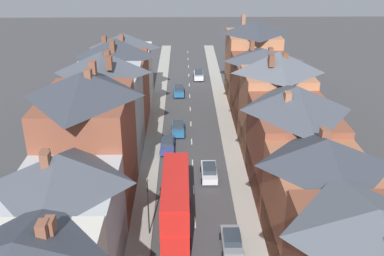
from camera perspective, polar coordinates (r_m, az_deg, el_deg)
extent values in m
cube|color=#A8A399|center=(61.47, -4.84, -0.92)|extent=(2.20, 104.00, 0.14)
cube|color=#A8A399|center=(61.63, 4.66, -0.85)|extent=(2.20, 104.00, 0.14)
cube|color=silver|center=(44.00, 0.39, -11.88)|extent=(0.14, 1.80, 0.01)
cube|color=silver|center=(49.00, 0.21, -7.79)|extent=(0.14, 1.80, 0.01)
cube|color=silver|center=(54.20, 0.07, -4.48)|extent=(0.14, 1.80, 0.01)
cube|color=silver|center=(59.56, -0.05, -1.74)|extent=(0.14, 1.80, 0.01)
cube|color=silver|center=(65.02, -0.14, 0.53)|extent=(0.14, 1.80, 0.01)
cube|color=silver|center=(70.58, -0.22, 2.45)|extent=(0.14, 1.80, 0.01)
cube|color=silver|center=(76.20, -0.29, 4.09)|extent=(0.14, 1.80, 0.01)
cube|color=silver|center=(81.87, -0.35, 5.50)|extent=(0.14, 1.80, 0.01)
cube|color=silver|center=(87.59, -0.41, 6.73)|extent=(0.14, 1.80, 0.01)
cube|color=silver|center=(93.34, -0.45, 7.81)|extent=(0.14, 1.80, 0.01)
cube|color=silver|center=(99.13, -0.49, 8.76)|extent=(0.14, 1.80, 0.01)
cube|color=silver|center=(104.93, -0.53, 9.61)|extent=(0.14, 1.80, 0.01)
pyramid|color=#383D47|center=(27.00, -21.58, -14.86)|extent=(8.00, 9.80, 1.76)
cube|color=brown|center=(27.88, -17.65, -11.71)|extent=(0.60, 0.90, 0.91)
cube|color=brown|center=(27.56, -18.44, -12.16)|extent=(0.60, 0.90, 1.01)
cube|color=#ADB2B7|center=(37.40, -15.53, -12.33)|extent=(8.00, 9.36, 8.31)
cube|color=#1E5133|center=(38.18, -9.14, -15.64)|extent=(0.12, 8.61, 3.20)
pyramid|color=#474C56|center=(34.57, -16.50, -5.03)|extent=(8.00, 9.36, 2.51)
cube|color=brown|center=(35.12, -18.16, -3.65)|extent=(0.60, 0.90, 1.24)
cube|color=brown|center=(34.03, -18.04, -4.22)|extent=(0.60, 0.90, 1.58)
cube|color=brown|center=(45.00, -12.82, -3.00)|extent=(8.00, 10.94, 11.68)
cube|color=black|center=(46.41, -7.54, -7.68)|extent=(0.12, 10.07, 3.20)
pyramid|color=#383D47|center=(42.39, -13.67, 5.47)|extent=(8.00, 10.94, 2.30)
cube|color=brown|center=(41.86, -13.04, 6.33)|extent=(0.60, 0.90, 1.42)
cube|color=brown|center=(44.18, -12.48, 7.35)|extent=(0.60, 0.90, 1.51)
cube|color=#ADB2B7|center=(54.51, -10.76, 1.50)|extent=(8.00, 9.89, 10.78)
cube|color=#1E5133|center=(55.51, -6.45, -2.07)|extent=(0.12, 9.10, 3.20)
pyramid|color=#474C56|center=(52.40, -11.31, 8.23)|extent=(8.00, 9.89, 2.49)
cube|color=brown|center=(51.84, -10.68, 8.91)|extent=(0.60, 0.90, 1.39)
cube|color=brown|center=(49.19, -10.47, 8.14)|extent=(0.60, 0.90, 1.42)
cube|color=brown|center=(63.98, -9.35, 4.59)|extent=(8.00, 10.29, 9.98)
cube|color=#1E5133|center=(64.71, -5.70, 1.82)|extent=(0.12, 9.47, 3.20)
pyramid|color=#383D47|center=(62.24, -9.74, 10.05)|extent=(8.00, 10.29, 2.56)
cube|color=brown|center=(63.02, -11.08, 10.78)|extent=(0.60, 0.90, 1.41)
cube|color=brown|center=(59.29, -10.09, 10.14)|extent=(0.60, 0.90, 1.59)
cube|color=silver|center=(73.05, -8.35, 6.64)|extent=(8.00, 8.62, 8.92)
cube|color=black|center=(73.54, -5.17, 4.57)|extent=(0.12, 7.93, 3.20)
pyramid|color=#474C56|center=(71.62, -8.62, 10.93)|extent=(8.00, 8.62, 2.29)
cube|color=brown|center=(69.36, -8.96, 11.10)|extent=(0.60, 0.90, 1.41)
pyramid|color=#565B66|center=(28.73, 22.44, -11.06)|extent=(8.00, 10.44, 1.84)
cube|color=#A36042|center=(39.50, 15.78, -10.01)|extent=(8.00, 9.29, 8.56)
cube|color=navy|center=(40.12, 9.79, -13.48)|extent=(0.12, 8.55, 3.20)
pyramid|color=#383D47|center=(36.85, 16.70, -2.96)|extent=(8.00, 9.29, 2.29)
cube|color=brown|center=(37.92, 16.42, -1.03)|extent=(0.60, 0.90, 1.34)
cube|color=brown|center=(47.96, 12.51, -2.85)|extent=(8.00, 11.39, 9.24)
cube|color=navy|center=(48.62, 7.66, -6.12)|extent=(0.12, 10.48, 3.20)
pyramid|color=#474C56|center=(45.70, 13.16, 3.73)|extent=(8.00, 11.39, 2.47)
cube|color=#99664C|center=(44.19, 12.05, 3.86)|extent=(0.60, 0.90, 1.03)
cube|color=#B2704C|center=(56.21, 10.46, 1.89)|extent=(8.00, 7.55, 10.18)
cube|color=maroon|center=(56.94, 6.31, -1.38)|extent=(0.12, 6.95, 3.20)
pyramid|color=#565B66|center=(54.19, 10.96, 8.19)|extent=(8.00, 7.55, 2.63)
cube|color=brown|center=(53.90, 11.71, 8.71)|extent=(0.60, 0.90, 1.20)
cube|color=brown|center=(52.25, 10.04, 8.43)|extent=(0.60, 0.90, 1.31)
cube|color=brown|center=(65.28, 8.85, 4.58)|extent=(8.00, 11.72, 9.03)
cube|color=navy|center=(65.73, 5.31, 2.19)|extent=(0.12, 10.78, 3.20)
pyramid|color=#474C56|center=(63.74, 9.16, 9.15)|extent=(8.00, 11.72, 1.75)
cube|color=brown|center=(66.09, 7.63, 10.35)|extent=(0.60, 0.90, 1.32)
cube|color=brown|center=(64.00, 9.96, 9.59)|extent=(0.60, 0.90, 0.93)
cube|color=#B2704C|center=(74.94, 7.60, 7.83)|extent=(8.00, 9.33, 10.70)
cube|color=#1E5133|center=(75.57, 4.48, 5.13)|extent=(0.12, 8.59, 3.20)
pyramid|color=#383D47|center=(73.49, 7.87, 12.56)|extent=(8.00, 9.33, 1.89)
cube|color=#99664C|center=(75.57, 6.54, 13.53)|extent=(0.60, 0.90, 1.57)
cube|color=red|center=(42.40, -2.05, -10.72)|extent=(2.44, 10.80, 2.50)
cube|color=red|center=(41.09, -2.10, -7.96)|extent=(2.44, 10.58, 2.30)
cube|color=red|center=(40.48, -2.13, -6.52)|extent=(2.39, 10.37, 0.10)
cube|color=#28333D|center=(46.81, -1.96, -6.81)|extent=(2.20, 0.10, 1.20)
cube|color=#28333D|center=(45.68, -2.00, -4.33)|extent=(2.20, 0.10, 1.10)
cube|color=#28333D|center=(42.30, -3.70, -10.45)|extent=(0.06, 9.18, 0.90)
cube|color=#28333D|center=(41.08, -3.78, -7.85)|extent=(0.06, 9.18, 0.90)
cube|color=yellow|center=(45.31, -2.02, -3.44)|extent=(1.34, 0.08, 0.32)
cylinder|color=black|center=(45.86, -3.52, -9.54)|extent=(0.30, 1.00, 1.00)
cylinder|color=black|center=(45.82, -0.43, -9.53)|extent=(0.30, 1.00, 1.00)
cylinder|color=black|center=(40.73, -3.86, -14.43)|extent=(0.30, 1.00, 1.00)
cylinder|color=black|center=(40.68, -0.31, -14.42)|extent=(0.30, 1.00, 1.00)
cube|color=#236093|center=(61.63, -1.76, -0.13)|extent=(1.70, 4.15, 0.79)
cube|color=#28333D|center=(61.16, -1.77, 0.39)|extent=(1.46, 2.08, 0.60)
cylinder|color=black|center=(62.98, -2.52, 0.01)|extent=(0.20, 0.62, 0.62)
cylinder|color=black|center=(62.96, -0.98, 0.02)|extent=(0.20, 0.62, 0.62)
cylinder|color=black|center=(60.64, -2.57, -0.97)|extent=(0.20, 0.62, 0.62)
cylinder|color=black|center=(60.61, -0.97, -0.95)|extent=(0.20, 0.62, 0.62)
cube|color=#B7BABF|center=(50.83, -1.89, -5.70)|extent=(1.70, 4.21, 0.69)
cube|color=#28333D|center=(50.33, -1.90, -5.18)|extent=(1.46, 2.11, 0.60)
cylinder|color=black|center=(52.16, -2.81, -5.33)|extent=(0.20, 0.62, 0.62)
cylinder|color=black|center=(52.14, -0.93, -5.32)|extent=(0.20, 0.62, 0.62)
cylinder|color=black|center=(49.90, -2.88, -6.79)|extent=(0.20, 0.62, 0.62)
cylinder|color=black|center=(49.87, -0.92, -6.78)|extent=(0.20, 0.62, 0.62)
cube|color=gray|center=(40.69, 5.04, -14.22)|extent=(1.70, 4.12, 0.71)
cube|color=#28333D|center=(40.13, 5.11, -13.67)|extent=(1.46, 2.06, 0.60)
cylinder|color=black|center=(41.84, 3.65, -13.57)|extent=(0.20, 0.62, 0.62)
cylinder|color=black|center=(42.00, 6.03, -13.50)|extent=(0.20, 0.62, 0.62)
cylinder|color=black|center=(39.84, 3.95, -15.79)|extent=(0.20, 0.62, 0.62)
cylinder|color=black|center=(40.02, 6.47, -15.70)|extent=(0.20, 0.62, 0.62)
cube|color=#236093|center=(76.42, -1.65, 4.69)|extent=(1.70, 4.27, 0.77)
cube|color=#28333D|center=(76.00, -1.66, 5.13)|extent=(1.46, 2.14, 0.60)
cylinder|color=black|center=(77.81, -2.27, 4.73)|extent=(0.20, 0.62, 0.62)
cylinder|color=black|center=(77.80, -1.02, 4.75)|extent=(0.20, 0.62, 0.62)
cylinder|color=black|center=(75.32, -2.31, 4.08)|extent=(0.20, 0.62, 0.62)
cylinder|color=black|center=(75.30, -1.01, 4.09)|extent=(0.20, 0.62, 0.62)
cube|color=silver|center=(85.04, 0.83, 6.70)|extent=(1.70, 4.48, 0.79)
cube|color=#28333D|center=(84.62, 0.84, 7.10)|extent=(1.46, 2.24, 0.60)
cylinder|color=black|center=(86.45, 0.24, 6.71)|extent=(0.20, 0.62, 0.62)
cylinder|color=black|center=(86.51, 1.37, 6.72)|extent=(0.20, 0.62, 0.62)
cylinder|color=black|center=(83.81, 0.28, 6.16)|extent=(0.20, 0.62, 0.62)
cylinder|color=black|center=(83.86, 1.45, 6.16)|extent=(0.20, 0.62, 0.62)
cube|color=navy|center=(57.05, -3.12, -2.22)|extent=(1.70, 4.43, 0.77)
cube|color=#28333D|center=(56.56, -3.14, -1.69)|extent=(1.46, 2.21, 0.60)
cylinder|color=black|center=(58.49, -3.90, -1.97)|extent=(0.20, 0.62, 0.62)
cylinder|color=black|center=(58.43, -2.24, -1.96)|extent=(0.20, 0.62, 0.62)
cylinder|color=black|center=(56.03, -4.02, -3.19)|extent=(0.20, 0.62, 0.62)
cylinder|color=black|center=(55.97, -2.28, -3.18)|extent=(0.20, 0.62, 0.62)
cube|color=silver|center=(50.92, 2.18, -5.64)|extent=(1.70, 4.48, 0.72)
cube|color=#28333D|center=(50.40, 2.21, -5.11)|extent=(1.46, 2.24, 0.60)
cylinder|color=black|center=(52.26, 1.16, -5.25)|extent=(0.20, 0.62, 0.62)
cylinder|color=black|center=(52.35, 3.03, -5.22)|extent=(0.20, 0.62, 0.62)
cylinder|color=black|center=(49.85, 1.28, -6.79)|extent=(0.20, 0.62, 0.62)
cylinder|color=black|center=(49.95, 3.24, -6.77)|extent=(0.20, 0.62, 0.62)
sphere|color=#9E7051|center=(37.89, -6.87, -15.76)|extent=(0.22, 0.22, 0.22)
cylinder|color=black|center=(41.08, -5.57, -10.24)|extent=(0.12, 0.12, 5.50)
cylinder|color=black|center=(40.05, -5.67, -6.74)|extent=(0.08, 0.90, 0.08)
cube|color=beige|center=(40.48, -5.62, -6.51)|extent=(0.20, 0.32, 0.20)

